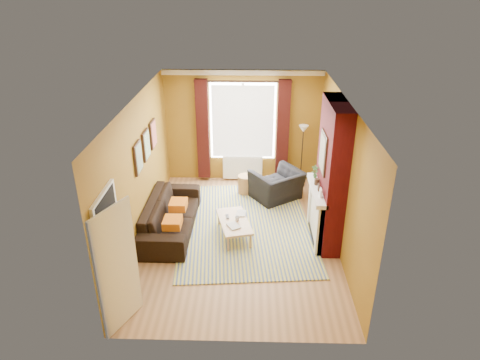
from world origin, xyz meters
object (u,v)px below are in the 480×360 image
(sofa, at_px, (171,215))
(armchair, at_px, (277,185))
(floor_lamp, at_px, (303,139))
(wicker_stool, at_px, (245,184))
(coffee_table, at_px, (234,222))

(sofa, xyz_separation_m, armchair, (2.25, 1.42, 0.00))
(sofa, relative_size, armchair, 2.19)
(sofa, bearing_deg, floor_lamp, -52.50)
(sofa, relative_size, wicker_stool, 5.13)
(armchair, bearing_deg, wicker_stool, -53.79)
(armchair, distance_m, floor_lamp, 1.31)
(sofa, xyz_separation_m, wicker_stool, (1.51, 1.68, -0.11))
(wicker_stool, height_order, floor_lamp, floor_lamp)
(armchair, relative_size, coffee_table, 0.90)
(coffee_table, height_order, wicker_stool, wicker_stool)
(coffee_table, relative_size, floor_lamp, 0.76)
(sofa, height_order, armchair, armchair)
(wicker_stool, bearing_deg, armchair, -19.18)
(armchair, relative_size, wicker_stool, 2.34)
(sofa, bearing_deg, armchair, -56.94)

